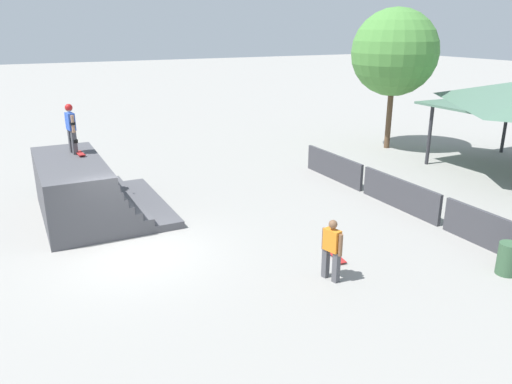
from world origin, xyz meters
TOP-DOWN VIEW (x-y plane):
  - ground_plane at (0.00, 0.00)m, footprint 160.00×160.00m
  - quarter_pipe_ramp at (-3.68, -0.73)m, footprint 5.14×3.93m
  - skater_on_deck at (-4.67, -0.79)m, footprint 0.72×0.29m
  - skateboard_on_deck at (-4.29, -0.64)m, footprint 0.78×0.26m
  - bystander_walking at (3.67, 4.05)m, footprint 0.64×0.31m
  - skateboard_on_ground at (2.77, 4.88)m, footprint 0.80×0.31m
  - barrier_fence at (0.48, 9.11)m, footprint 11.59×0.12m
  - tree_beside_pavilion at (-6.83, 14.83)m, footprint 4.25×4.25m
  - trash_bin at (5.45, 8.25)m, footprint 0.52×0.52m

SIDE VIEW (x-z plane):
  - ground_plane at x=0.00m, z-range 0.00..0.00m
  - skateboard_on_ground at x=2.77m, z-range 0.01..0.10m
  - trash_bin at x=5.45m, z-range 0.00..0.85m
  - barrier_fence at x=0.48m, z-range 0.00..1.05m
  - quarter_pipe_ramp at x=-3.68m, z-range -0.12..1.82m
  - bystander_walking at x=3.67m, z-range 0.09..1.68m
  - skateboard_on_deck at x=-4.29m, z-range 1.95..2.04m
  - skater_on_deck at x=-4.67m, z-range 2.06..3.73m
  - tree_beside_pavilion at x=-6.83m, z-range 1.33..8.25m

